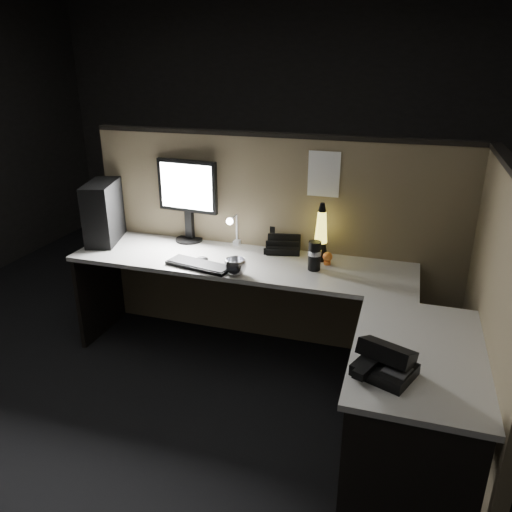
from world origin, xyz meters
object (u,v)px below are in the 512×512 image
(pc_tower, at_px, (103,212))
(monitor, at_px, (188,193))
(desk_phone, at_px, (384,362))
(keyboard, at_px, (199,265))
(lava_lamp, at_px, (321,237))

(pc_tower, xyz_separation_m, monitor, (0.58, 0.20, 0.14))
(pc_tower, height_order, desk_phone, pc_tower)
(pc_tower, xyz_separation_m, keyboard, (0.85, -0.26, -0.21))
(lava_lamp, xyz_separation_m, desk_phone, (0.50, -1.20, -0.11))
(monitor, height_order, keyboard, monitor)
(lava_lamp, distance_m, desk_phone, 1.30)
(desk_phone, bearing_deg, pc_tower, 174.68)
(monitor, relative_size, desk_phone, 2.05)
(keyboard, bearing_deg, desk_phone, -22.97)
(pc_tower, relative_size, keyboard, 0.99)
(pc_tower, distance_m, lava_lamp, 1.58)
(lava_lamp, bearing_deg, keyboard, -153.74)
(pc_tower, xyz_separation_m, desk_phone, (2.07, -1.10, -0.17))
(keyboard, relative_size, desk_phone, 1.51)
(pc_tower, height_order, keyboard, pc_tower)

